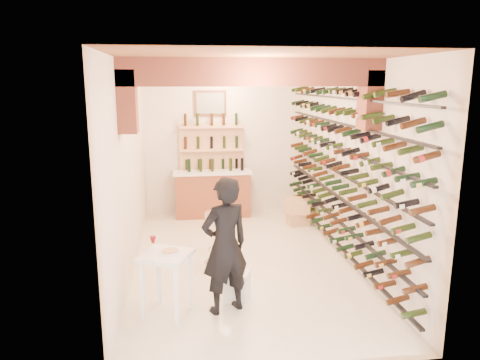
% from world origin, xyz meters
% --- Properties ---
extents(ground, '(6.00, 6.00, 0.00)m').
position_xyz_m(ground, '(0.00, 0.00, 0.00)').
color(ground, silver).
rests_on(ground, ground).
extents(room_shell, '(3.52, 6.02, 3.21)m').
position_xyz_m(room_shell, '(0.00, -0.26, 2.25)').
color(room_shell, silver).
rests_on(room_shell, ground).
extents(wine_rack, '(0.32, 5.70, 2.56)m').
position_xyz_m(wine_rack, '(1.53, 0.00, 1.55)').
color(wine_rack, black).
rests_on(wine_rack, ground).
extents(back_counter, '(1.70, 0.62, 1.29)m').
position_xyz_m(back_counter, '(-0.30, 2.65, 0.53)').
color(back_counter, brown).
rests_on(back_counter, ground).
extents(back_shelving, '(1.40, 0.31, 2.73)m').
position_xyz_m(back_shelving, '(-0.30, 2.89, 1.17)').
color(back_shelving, '#E2AB7F').
rests_on(back_shelving, ground).
extents(tasting_table, '(0.74, 0.74, 0.99)m').
position_xyz_m(tasting_table, '(-1.19, -1.64, 0.67)').
color(tasting_table, white).
rests_on(tasting_table, ground).
extents(white_stool, '(0.40, 0.40, 0.39)m').
position_xyz_m(white_stool, '(-0.26, -1.35, 0.19)').
color(white_stool, white).
rests_on(white_stool, ground).
extents(person, '(0.76, 0.65, 1.77)m').
position_xyz_m(person, '(-0.45, -1.65, 0.88)').
color(person, black).
rests_on(person, ground).
extents(chrome_barstool, '(0.45, 0.45, 0.86)m').
position_xyz_m(chrome_barstool, '(-0.41, -0.09, 0.50)').
color(chrome_barstool, silver).
rests_on(chrome_barstool, ground).
extents(crate_lower, '(0.46, 0.35, 0.26)m').
position_xyz_m(crate_lower, '(1.40, 1.75, 0.13)').
color(crate_lower, tan).
rests_on(crate_lower, ground).
extents(crate_upper, '(0.62, 0.53, 0.31)m').
position_xyz_m(crate_upper, '(1.40, 1.75, 0.41)').
color(crate_upper, tan).
rests_on(crate_upper, crate_lower).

